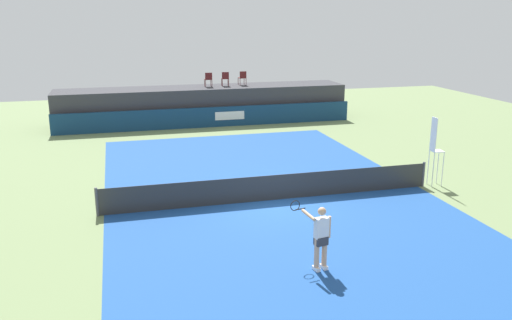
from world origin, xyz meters
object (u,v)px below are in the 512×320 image
spectator_chair_center (242,77)px  net_post_near (97,202)px  spectator_chair_far_left (208,79)px  net_post_far (423,174)px  tennis_player (320,236)px  spectator_chair_left (225,78)px  umpire_chair (435,147)px

spectator_chair_center → net_post_near: size_ratio=0.89×
spectator_chair_far_left → net_post_near: bearing=-113.2°
net_post_far → tennis_player: (-6.58, -5.58, 0.46)m
spectator_chair_left → net_post_near: spectator_chair_left is taller
net_post_far → umpire_chair: bearing=1.4°
spectator_chair_left → tennis_player: spectator_chair_left is taller
net_post_far → net_post_near: bearing=180.0°
spectator_chair_far_left → spectator_chair_left: same height
spectator_chair_center → net_post_far: 16.05m
tennis_player → spectator_chair_center: bearing=82.0°
spectator_chair_left → umpire_chair: spectator_chair_left is taller
spectator_chair_left → umpire_chair: (5.16, -15.35, -1.11)m
net_post_near → net_post_far: same height
spectator_chair_center → net_post_near: bearing=-119.6°
net_post_near → umpire_chair: bearing=0.0°
net_post_far → tennis_player: bearing=-139.7°
spectator_chair_center → umpire_chair: size_ratio=0.32×
umpire_chair → spectator_chair_center: bearing=104.6°
spectator_chair_far_left → spectator_chair_center: 2.25m
umpire_chair → net_post_near: 12.86m
spectator_chair_far_left → spectator_chair_left: bearing=5.0°
umpire_chair → net_post_near: umpire_chair is taller
net_post_near → net_post_far: (12.40, 0.00, 0.00)m
spectator_chair_center → tennis_player: (-2.97, -21.07, -1.73)m
spectator_chair_center → net_post_far: (3.61, -15.48, -2.19)m
spectator_chair_far_left → umpire_chair: 16.53m
umpire_chair → tennis_player: (-6.99, -5.59, -0.63)m
spectator_chair_far_left → tennis_player: spectator_chair_far_left is taller
spectator_chair_center → net_post_near: 17.94m
spectator_chair_far_left → spectator_chair_center: same height
umpire_chair → net_post_far: umpire_chair is taller
spectator_chair_left → net_post_far: bearing=-72.8°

